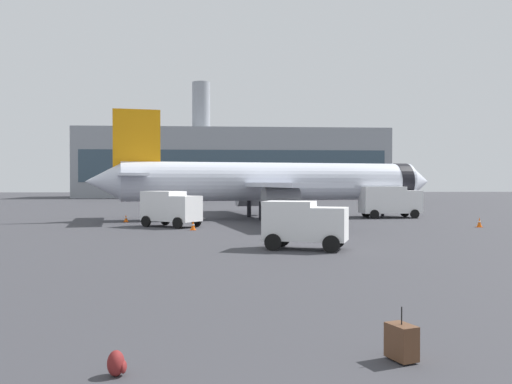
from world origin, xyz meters
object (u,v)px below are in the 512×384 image
service_truck (171,207)px  safety_cone_far (479,222)px  traveller_backpack (117,364)px  fuel_truck (389,200)px  safety_cone_mid (193,226)px  airplane_at_gate (272,182)px  cargo_van (304,223)px  safety_cone_near (126,218)px  safety_cone_outer (271,239)px  rolling_suitcase (402,342)px

service_truck → safety_cone_far: 24.99m
safety_cone_far → traveller_backpack: safety_cone_far is taller
fuel_truck → traveller_backpack: size_ratio=12.80×
safety_cone_mid → traveller_backpack: size_ratio=1.48×
service_truck → safety_cone_far: (24.87, -2.11, -1.21)m
airplane_at_gate → fuel_truck: (12.01, -0.08, -1.88)m
airplane_at_gate → service_truck: airplane_at_gate is taller
fuel_truck → cargo_van: 28.62m
safety_cone_near → safety_cone_outer: (11.45, -19.06, 0.02)m
airplane_at_gate → safety_cone_mid: 15.47m
safety_cone_near → safety_cone_mid: size_ratio=0.94×
safety_cone_outer → safety_cone_near: bearing=121.0°
service_truck → cargo_van: service_truck is taller
safety_cone_far → safety_cone_outer: safety_cone_far is taller
service_truck → safety_cone_near: size_ratio=7.73×
service_truck → fuel_truck: 23.46m
airplane_at_gate → safety_cone_far: bearing=-37.8°
fuel_truck → traveller_backpack: 48.64m
traveller_backpack → safety_cone_outer: bearing=76.9°
safety_cone_mid → rolling_suitcase: rolling_suitcase is taller
fuel_truck → safety_cone_mid: bearing=-145.7°
fuel_truck → rolling_suitcase: fuel_truck is taller
traveller_backpack → safety_cone_near: bearing=99.1°
safety_cone_near → safety_cone_far: size_ratio=0.84×
airplane_at_gate → safety_cone_near: (-13.79, -4.17, -3.33)m
safety_cone_near → safety_cone_outer: bearing=-59.0°
airplane_at_gate → rolling_suitcase: airplane_at_gate is taller
safety_cone_mid → safety_cone_outer: (4.96, -10.00, -0.00)m
cargo_van → safety_cone_far: bearing=39.6°
fuel_truck → cargo_van: (-12.80, -25.59, -0.32)m
cargo_van → traveller_backpack: (-6.54, -19.01, -1.22)m
rolling_suitcase → fuel_truck: bearing=72.7°
fuel_truck → service_truck: bearing=-155.1°
fuel_truck → cargo_van: bearing=-116.6°
fuel_truck → safety_cone_outer: bearing=-121.8°
airplane_at_gate → safety_cone_near: 14.78m
traveller_backpack → rolling_suitcase: bearing=4.9°
service_truck → traveller_backpack: (1.94, -34.71, -1.37)m
safety_cone_outer → traveller_backpack: (-4.98, -21.45, -0.12)m
safety_cone_mid → safety_cone_far: bearing=2.9°
airplane_at_gate → service_truck: bearing=-132.9°
safety_cone_near → rolling_suitcase: size_ratio=0.61×
traveller_backpack → airplane_at_gate: bearing=80.7°
fuel_truck → safety_cone_far: size_ratio=7.72×
service_truck → rolling_suitcase: (7.52, -34.23, -1.22)m
fuel_truck → safety_cone_mid: fuel_truck is taller
safety_cone_far → safety_cone_near: bearing=164.9°
airplane_at_gate → service_truck: size_ratio=6.91×
cargo_van → rolling_suitcase: cargo_van is taller
airplane_at_gate → safety_cone_mid: size_ratio=50.06×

